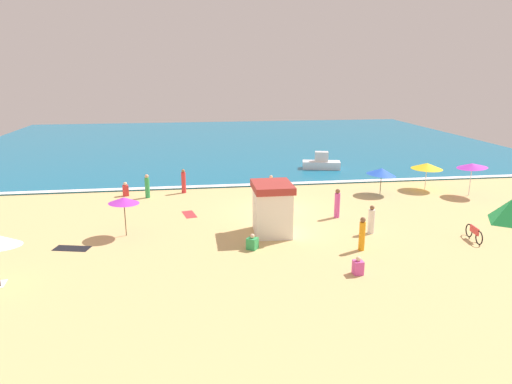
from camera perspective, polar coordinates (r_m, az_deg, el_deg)
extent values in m
plane|color=#D8B775|center=(29.23, 2.76, -2.17)|extent=(60.00, 60.00, 0.00)
cube|color=#146B93|center=(56.33, -2.64, 6.21)|extent=(60.00, 44.00, 0.10)
cube|color=white|center=(35.18, 0.83, 0.98)|extent=(57.00, 0.70, 0.01)
cube|color=white|center=(24.69, 2.01, -2.47)|extent=(1.99, 2.39, 2.41)
cube|color=#A5332D|center=(24.31, 2.03, 0.66)|extent=(2.05, 2.50, 0.37)
cylinder|color=#4C3823|center=(25.35, -15.89, -3.00)|extent=(0.05, 0.05, 2.06)
cone|color=#B733C6|center=(25.09, -16.04, -0.99)|extent=(2.06, 2.05, 0.39)
cylinder|color=silver|center=(35.50, 24.99, 1.37)|extent=(0.05, 0.05, 2.24)
cone|color=#B733C6|center=(35.30, 25.18, 2.98)|extent=(2.21, 2.20, 0.48)
cylinder|color=silver|center=(36.06, 20.28, 1.80)|extent=(0.05, 0.05, 1.93)
cone|color=yellow|center=(35.90, 20.39, 3.04)|extent=(3.09, 3.09, 0.47)
cylinder|color=#4C3823|center=(33.73, 15.18, 1.26)|extent=(0.05, 0.05, 1.83)
cone|color=blue|center=(33.57, 15.27, 2.46)|extent=(2.33, 2.30, 0.66)
pyramid|color=green|center=(30.30, 29.01, -2.04)|extent=(2.41, 2.60, 1.44)
torus|color=black|center=(26.03, 25.87, -5.13)|extent=(0.15, 0.72, 0.72)
torus|color=black|center=(26.96, 24.84, -4.35)|extent=(0.15, 0.72, 0.72)
cube|color=red|center=(26.42, 25.40, -4.28)|extent=(0.17, 0.88, 0.36)
cube|color=red|center=(33.50, -15.82, 0.17)|extent=(0.46, 0.46, 0.76)
sphere|color=beige|center=(33.38, -15.88, 0.99)|extent=(0.25, 0.25, 0.25)
cube|color=green|center=(22.84, -0.45, -6.38)|extent=(0.66, 0.66, 0.57)
sphere|color=beige|center=(22.70, -0.45, -5.47)|extent=(0.23, 0.23, 0.23)
cylinder|color=#D84CA5|center=(27.87, 10.00, -1.63)|extent=(0.46, 0.46, 1.50)
sphere|color=brown|center=(27.64, 10.08, 0.10)|extent=(0.28, 0.28, 0.28)
cylinder|color=orange|center=(31.28, 1.86, 0.38)|extent=(0.41, 0.41, 1.47)
sphere|color=#DBA884|center=(31.08, 1.87, 1.88)|extent=(0.23, 0.23, 0.23)
cube|color=#D84CA5|center=(20.65, 12.50, -9.10)|extent=(0.42, 0.42, 0.61)
sphere|color=beige|center=(20.49, 12.56, -8.07)|extent=(0.22, 0.22, 0.22)
cylinder|color=white|center=(25.61, 14.07, -3.56)|extent=(0.40, 0.40, 1.33)
sphere|color=brown|center=(25.38, 14.18, -1.90)|extent=(0.25, 0.25, 0.25)
cylinder|color=orange|center=(23.13, 12.97, -5.35)|extent=(0.41, 0.41, 1.44)
sphere|color=brown|center=(22.86, 13.09, -3.37)|extent=(0.27, 0.27, 0.27)
cylinder|color=green|center=(32.56, -13.29, 0.51)|extent=(0.43, 0.43, 1.40)
sphere|color=#DBA884|center=(32.37, -13.37, 1.91)|extent=(0.27, 0.27, 0.27)
cylinder|color=red|center=(33.33, -8.94, 1.16)|extent=(0.44, 0.44, 1.51)
sphere|color=#9E6B47|center=(33.14, -9.00, 2.61)|extent=(0.24, 0.24, 0.24)
cube|color=red|center=(28.50, -8.24, -2.75)|extent=(0.97, 1.62, 0.01)
cube|color=black|center=(24.74, -21.81, -6.49)|extent=(1.88, 1.16, 0.01)
cube|color=white|center=(41.08, 8.07, 3.34)|extent=(3.48, 2.00, 0.66)
cube|color=silver|center=(40.94, 8.11, 4.37)|extent=(1.29, 1.01, 0.85)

